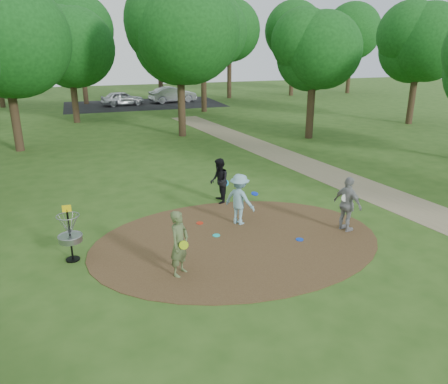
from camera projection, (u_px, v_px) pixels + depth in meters
name	position (u px, v px, depth m)	size (l,w,h in m)	color
ground	(237.00, 241.00, 12.57)	(100.00, 100.00, 0.00)	#2D5119
dirt_clearing	(237.00, 241.00, 12.56)	(8.40, 8.40, 0.02)	#47301C
footpath	(381.00, 195.00, 16.33)	(2.00, 40.00, 0.01)	#8C7A5B
parking_lot	(144.00, 104.00, 40.03)	(14.00, 8.00, 0.01)	black
player_observer_with_disc	(179.00, 244.00, 10.50)	(0.71, 0.72, 1.67)	#55673C
player_throwing_with_disc	(240.00, 199.00, 13.50)	(1.18, 1.21, 1.62)	#85B7C6
player_walking_with_disc	(219.00, 181.00, 15.32)	(0.73, 0.87, 1.60)	black
player_waiting_with_disc	(348.00, 204.00, 12.98)	(0.68, 1.07, 1.70)	gray
disc_ground_cyan	(216.00, 235.00, 12.86)	(0.22, 0.22, 0.02)	#1AD6CD
disc_ground_blue	(300.00, 239.00, 12.59)	(0.22, 0.22, 0.02)	blue
disc_ground_red	(200.00, 223.00, 13.73)	(0.22, 0.22, 0.02)	red
car_left	(122.00, 98.00, 39.00)	(1.50, 3.73, 1.27)	#B7BBC0
car_right	(173.00, 95.00, 40.98)	(1.53, 4.39, 1.45)	#9C9DA3
disc_golf_basket	(69.00, 229.00, 11.18)	(0.63, 0.63, 1.54)	black
tree_ring	(213.00, 47.00, 19.75)	(36.72, 45.35, 8.96)	#332316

